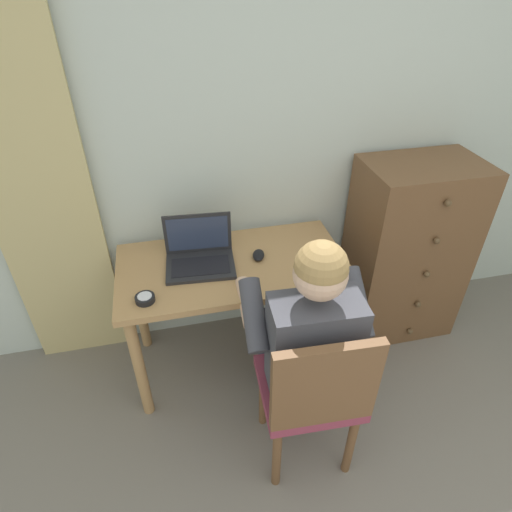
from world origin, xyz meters
TOP-DOWN VIEW (x-y plane):
  - wall_back at (0.00, 2.20)m, footprint 4.80×0.05m
  - curtain_panel at (-1.43, 2.13)m, footprint 0.50×0.03m
  - desk at (-0.54, 1.83)m, footprint 1.16×0.61m
  - dresser at (0.52, 1.93)m, footprint 0.64×0.46m
  - chair at (-0.33, 1.14)m, footprint 0.44×0.42m
  - person_seated at (-0.32, 1.32)m, footprint 0.54×0.60m
  - laptop at (-0.70, 1.87)m, footprint 0.36×0.28m
  - computer_mouse at (-0.40, 1.84)m, footprint 0.09×0.11m
  - desk_clock at (-0.98, 1.63)m, footprint 0.09×0.09m
  - coffee_mug at (-0.09, 1.63)m, footprint 0.12×0.08m

SIDE VIEW (x-z plane):
  - chair at x=-0.33m, z-range 0.06..0.95m
  - dresser at x=0.52m, z-range 0.00..1.12m
  - desk at x=-0.54m, z-range 0.25..0.97m
  - person_seated at x=-0.32m, z-range 0.08..1.29m
  - desk_clock at x=-0.98m, z-range 0.72..0.75m
  - computer_mouse at x=-0.40m, z-range 0.72..0.75m
  - coffee_mug at x=-0.09m, z-range 0.72..0.82m
  - laptop at x=-0.70m, z-range 0.65..0.89m
  - curtain_panel at x=-1.43m, z-range 0.00..2.16m
  - wall_back at x=0.00m, z-range 0.00..2.50m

